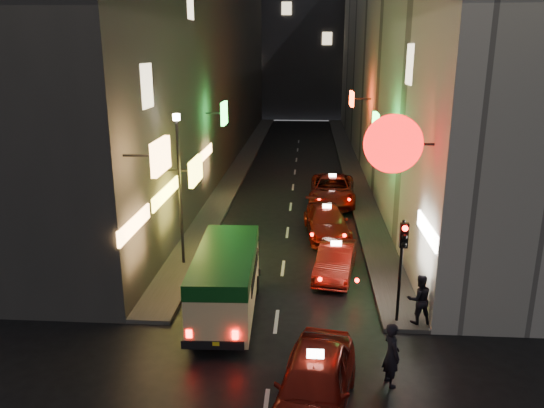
% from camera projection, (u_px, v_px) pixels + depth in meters
% --- Properties ---
extents(building_left, '(7.42, 52.10, 18.00)m').
position_uv_depth(building_left, '(192.00, 46.00, 40.20)').
color(building_left, '#353230').
rests_on(building_left, ground).
extents(building_right, '(8.26, 52.00, 18.00)m').
position_uv_depth(building_right, '(406.00, 46.00, 39.14)').
color(building_right, '#AFA9A1').
rests_on(building_right, ground).
extents(building_far, '(30.00, 10.00, 22.00)m').
position_uv_depth(building_far, '(303.00, 31.00, 69.74)').
color(building_far, '#313136').
rests_on(building_far, ground).
extents(sidewalk_left, '(1.50, 52.00, 0.15)m').
position_uv_depth(sidewalk_left, '(243.00, 162.00, 42.47)').
color(sidewalk_left, '#43403E').
rests_on(sidewalk_left, ground).
extents(sidewalk_right, '(1.50, 52.00, 0.15)m').
position_uv_depth(sidewalk_right, '(350.00, 164.00, 41.91)').
color(sidewalk_right, '#43403E').
rests_on(sidewalk_right, ground).
extents(minibus, '(2.12, 5.54, 2.35)m').
position_uv_depth(minibus, '(226.00, 275.00, 17.82)').
color(minibus, '#D8C587').
rests_on(minibus, ground).
extents(taxi_near, '(3.23, 5.99, 1.98)m').
position_uv_depth(taxi_near, '(315.00, 380.00, 13.16)').
color(taxi_near, maroon).
rests_on(taxi_near, ground).
extents(taxi_second, '(2.69, 4.98, 1.67)m').
position_uv_depth(taxi_second, '(336.00, 258.00, 21.23)').
color(taxi_second, maroon).
rests_on(taxi_second, ground).
extents(taxi_third, '(2.62, 5.32, 1.80)m').
position_uv_depth(taxi_third, '(327.00, 219.00, 25.82)').
color(taxi_third, maroon).
rests_on(taxi_third, ground).
extents(taxi_far, '(2.62, 5.90, 2.01)m').
position_uv_depth(taxi_far, '(332.00, 188.00, 31.30)').
color(taxi_far, maroon).
rests_on(taxi_far, ground).
extents(pedestrian_crossing, '(0.64, 0.79, 2.07)m').
position_uv_depth(pedestrian_crossing, '(392.00, 350.00, 14.21)').
color(pedestrian_crossing, black).
rests_on(pedestrian_crossing, ground).
extents(pedestrian_sidewalk, '(0.78, 0.55, 1.90)m').
position_uv_depth(pedestrian_sidewalk, '(420.00, 296.00, 17.19)').
color(pedestrian_sidewalk, black).
rests_on(pedestrian_sidewalk, sidewalk_right).
extents(traffic_light, '(0.26, 0.43, 3.50)m').
position_uv_depth(traffic_light, '(403.00, 250.00, 16.76)').
color(traffic_light, black).
rests_on(traffic_light, sidewalk_right).
extents(lamp_post, '(0.28, 0.28, 6.22)m').
position_uv_depth(lamp_post, '(180.00, 180.00, 21.34)').
color(lamp_post, black).
rests_on(lamp_post, sidewalk_left).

